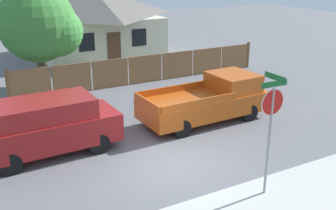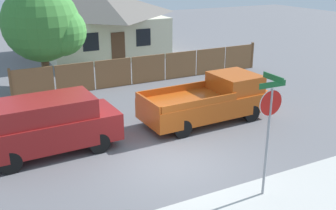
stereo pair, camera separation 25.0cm
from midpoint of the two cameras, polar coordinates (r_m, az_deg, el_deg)
The scene contains 7 objects.
ground_plane at distance 12.60m, azimuth 1.15°, elevation -8.54°, with size 80.00×80.00×0.00m, color slate.
wooden_fence at distance 21.04m, azimuth -2.49°, elevation 5.26°, with size 13.96×0.12×1.56m.
house at distance 28.45m, azimuth -9.70°, elevation 12.01°, with size 8.41×7.81×4.46m.
oak_tree at distance 20.62m, azimuth -17.05°, elevation 11.02°, with size 4.00×3.81×5.16m.
red_suv at distance 13.46m, azimuth -16.54°, elevation -2.72°, with size 4.61×2.03×1.90m.
orange_pickup at distance 15.82m, azimuth 6.69°, elevation 0.69°, with size 5.27×2.22×1.78m.
stop_sign at distance 10.44m, azimuth 15.20°, elevation -1.58°, with size 0.83×0.74×3.39m.
Camera 2 is at (-5.20, -9.82, 5.95)m, focal length 42.00 mm.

